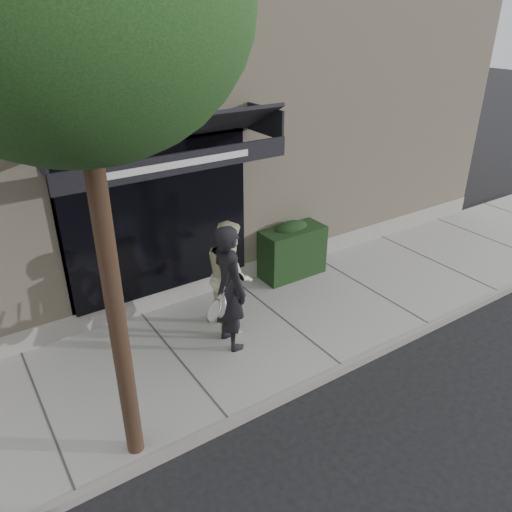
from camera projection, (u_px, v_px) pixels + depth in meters
ground at (283, 324)px, 8.75m from camera, size 80.00×80.00×0.00m
sidewalk at (283, 321)px, 8.72m from camera, size 20.00×3.00×0.12m
curb at (343, 369)px, 7.56m from camera, size 20.00×0.10×0.14m
building_facade at (155, 118)px, 11.20m from camera, size 14.30×8.04×5.64m
hedge at (291, 249)px, 9.92m from camera, size 1.30×0.70×1.14m
street_tree at (70, 8)px, 3.96m from camera, size 3.00×3.00×6.28m
pedestrian_front at (229, 288)px, 7.60m from camera, size 0.85×0.92×2.05m
pedestrian_back at (230, 274)px, 8.17m from camera, size 0.96×1.09×1.87m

